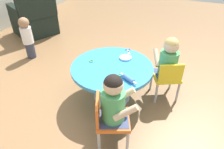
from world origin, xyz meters
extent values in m
plane|color=olive|center=(0.00, 0.00, 0.00)|extent=(10.00, 10.00, 0.00)
cylinder|color=silver|center=(0.00, 0.00, 0.01)|extent=(0.44, 0.44, 0.03)
cylinder|color=silver|center=(0.00, 0.00, 0.21)|extent=(0.12, 0.12, 0.43)
cylinder|color=#338CD1|center=(0.00, 0.00, 0.45)|extent=(0.93, 0.93, 0.04)
cylinder|color=#B7B7BC|center=(-0.66, -0.43, 0.14)|extent=(0.03, 0.03, 0.28)
cylinder|color=#B7B7BC|center=(-0.42, -0.32, 0.14)|extent=(0.03, 0.03, 0.28)
cylinder|color=#B7B7BC|center=(-0.76, -0.19, 0.14)|extent=(0.03, 0.03, 0.28)
cylinder|color=#B7B7BC|center=(-0.53, -0.08, 0.14)|extent=(0.03, 0.03, 0.28)
cube|color=orange|center=(-0.59, -0.26, 0.30)|extent=(0.39, 0.39, 0.04)
cube|color=orange|center=(-0.65, -0.13, 0.43)|extent=(0.26, 0.13, 0.22)
cube|color=#3F4772|center=(-0.59, -0.26, 0.30)|extent=(0.35, 0.36, 0.04)
cylinder|color=#4CA566|center=(-0.59, -0.26, 0.47)|extent=(0.21, 0.21, 0.30)
sphere|color=beige|center=(-0.59, -0.26, 0.70)|extent=(0.17, 0.17, 0.17)
sphere|color=black|center=(-0.59, -0.26, 0.71)|extent=(0.16, 0.16, 0.16)
cylinder|color=beige|center=(-0.65, -0.39, 0.49)|extent=(0.14, 0.22, 0.17)
cylinder|color=beige|center=(-0.45, -0.30, 0.49)|extent=(0.14, 0.22, 0.17)
cylinder|color=#B7B7BC|center=(0.47, -0.63, 0.14)|extent=(0.03, 0.03, 0.28)
cylinder|color=#B7B7BC|center=(0.35, -0.40, 0.14)|extent=(0.03, 0.03, 0.28)
cylinder|color=#B7B7BC|center=(0.23, -0.75, 0.14)|extent=(0.03, 0.03, 0.28)
cylinder|color=#B7B7BC|center=(0.12, -0.52, 0.14)|extent=(0.03, 0.03, 0.28)
cube|color=yellow|center=(0.29, -0.58, 0.30)|extent=(0.40, 0.40, 0.04)
cube|color=yellow|center=(0.17, -0.64, 0.43)|extent=(0.14, 0.25, 0.22)
cube|color=#3F4772|center=(0.29, -0.58, 0.30)|extent=(0.37, 0.36, 0.04)
cylinder|color=#4CA566|center=(0.29, -0.58, 0.47)|extent=(0.21, 0.21, 0.30)
sphere|color=beige|center=(0.29, -0.58, 0.70)|extent=(0.17, 0.17, 0.17)
sphere|color=tan|center=(0.29, -0.58, 0.71)|extent=(0.16, 0.16, 0.16)
cylinder|color=beige|center=(0.43, -0.63, 0.49)|extent=(0.21, 0.15, 0.17)
cylinder|color=beige|center=(0.33, -0.43, 0.49)|extent=(0.21, 0.15, 0.17)
cube|color=black|center=(1.26, 2.20, 0.20)|extent=(0.94, 0.94, 0.40)
cube|color=black|center=(1.13, 1.94, 0.62)|extent=(0.70, 0.45, 0.45)
cube|color=black|center=(1.53, 2.07, 0.50)|extent=(0.37, 0.59, 0.20)
cube|color=black|center=(0.99, 2.33, 0.50)|extent=(0.37, 0.59, 0.20)
cylinder|color=#33384C|center=(0.43, 1.61, 0.13)|extent=(0.14, 0.14, 0.26)
cylinder|color=white|center=(0.43, 1.61, 0.39)|extent=(0.17, 0.17, 0.26)
sphere|color=#997051|center=(0.43, 1.61, 0.59)|extent=(0.16, 0.16, 0.16)
cylinder|color=#3F72CC|center=(-0.19, -0.26, 0.49)|extent=(0.11, 0.15, 0.05)
cylinder|color=white|center=(-0.15, -0.18, 0.49)|extent=(0.04, 0.05, 0.02)
cylinder|color=white|center=(-0.24, -0.34, 0.49)|extent=(0.04, 0.05, 0.02)
cube|color=silver|center=(0.38, -0.07, 0.47)|extent=(0.09, 0.08, 0.01)
cube|color=silver|center=(0.38, -0.07, 0.47)|extent=(0.11, 0.04, 0.01)
torus|color=#3F72CC|center=(0.43, -0.02, 0.47)|extent=(0.05, 0.05, 0.01)
torus|color=#3F72CC|center=(0.44, -0.05, 0.47)|extent=(0.05, 0.05, 0.01)
cylinder|color=#8CCCF2|center=(0.22, -0.09, 0.48)|extent=(0.15, 0.15, 0.02)
torus|color=#4CB259|center=(-0.13, -0.15, 0.47)|extent=(0.05, 0.05, 0.01)
torus|color=#4CB259|center=(0.00, 0.26, 0.47)|extent=(0.05, 0.05, 0.01)
camera|label=1|loc=(-1.80, -0.74, 1.71)|focal=32.90mm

